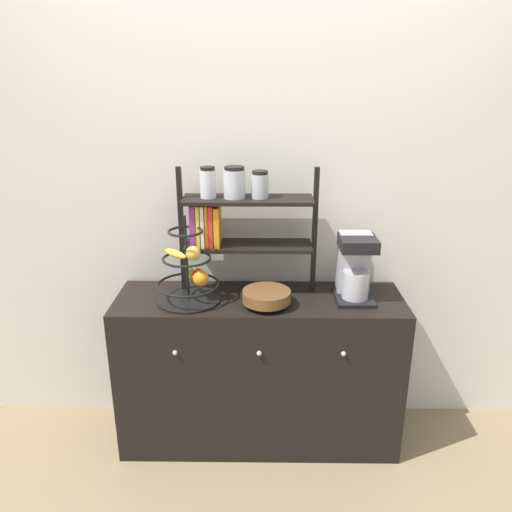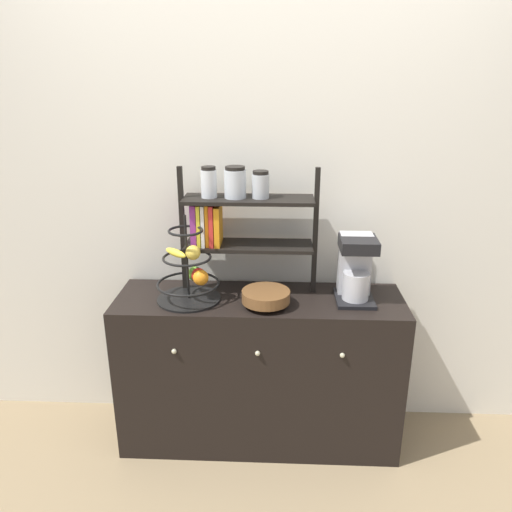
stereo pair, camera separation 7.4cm
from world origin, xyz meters
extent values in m
plane|color=#847051|center=(0.00, 0.00, 0.00)|extent=(12.00, 12.00, 0.00)
cube|color=silver|center=(0.00, 0.47, 1.30)|extent=(7.00, 0.05, 2.60)
cube|color=black|center=(0.00, 0.21, 0.41)|extent=(1.42, 0.43, 0.82)
sphere|color=#B2AD8C|center=(-0.39, -0.01, 0.64)|extent=(0.02, 0.02, 0.02)
sphere|color=#B2AD8C|center=(0.00, -0.01, 0.64)|extent=(0.02, 0.02, 0.02)
sphere|color=#B2AD8C|center=(0.39, -0.01, 0.64)|extent=(0.02, 0.02, 0.02)
cube|color=black|center=(0.46, 0.21, 0.83)|extent=(0.18, 0.23, 0.02)
cube|color=#B7B7BC|center=(0.46, 0.27, 0.99)|extent=(0.15, 0.09, 0.30)
cylinder|color=#B7B7BC|center=(0.46, 0.19, 0.91)|extent=(0.13, 0.13, 0.14)
cube|color=black|center=(0.46, 0.20, 1.11)|extent=(0.17, 0.18, 0.06)
cylinder|color=black|center=(-0.35, 0.18, 0.83)|extent=(0.31, 0.31, 0.01)
cylinder|color=black|center=(-0.35, 0.18, 1.04)|extent=(0.01, 0.01, 0.42)
torus|color=black|center=(-0.35, 0.18, 0.91)|extent=(0.31, 0.31, 0.01)
torus|color=black|center=(-0.35, 0.18, 1.04)|extent=(0.23, 0.23, 0.01)
torus|color=black|center=(-0.35, 0.18, 1.17)|extent=(0.17, 0.17, 0.01)
sphere|color=red|center=(-0.30, 0.20, 0.94)|extent=(0.07, 0.07, 0.07)
sphere|color=#6BAD33|center=(-0.32, 0.22, 0.94)|extent=(0.07, 0.07, 0.07)
sphere|color=orange|center=(-0.28, 0.17, 0.94)|extent=(0.08, 0.08, 0.08)
ellipsoid|color=yellow|center=(-0.40, 0.19, 1.06)|extent=(0.13, 0.13, 0.04)
sphere|color=gold|center=(-0.31, 0.16, 1.08)|extent=(0.07, 0.07, 0.07)
cylinder|color=brown|center=(0.03, 0.13, 0.83)|extent=(0.13, 0.13, 0.02)
cylinder|color=brown|center=(0.03, 0.13, 0.87)|extent=(0.23, 0.23, 0.05)
cube|color=black|center=(-0.39, 0.31, 1.14)|extent=(0.02, 0.02, 0.63)
cube|color=black|center=(0.27, 0.31, 1.14)|extent=(0.02, 0.02, 0.63)
cube|color=black|center=(-0.06, 0.31, 1.06)|extent=(0.63, 0.20, 0.02)
cube|color=black|center=(-0.06, 0.31, 1.30)|extent=(0.63, 0.20, 0.02)
cube|color=#8C338C|center=(-0.32, 0.31, 1.17)|extent=(0.03, 0.14, 0.21)
cube|color=yellow|center=(-0.30, 0.31, 1.17)|extent=(0.02, 0.15, 0.21)
cube|color=white|center=(-0.27, 0.31, 1.17)|extent=(0.02, 0.16, 0.21)
cube|color=orange|center=(-0.26, 0.31, 1.17)|extent=(0.02, 0.14, 0.21)
cube|color=red|center=(-0.23, 0.31, 1.17)|extent=(0.02, 0.16, 0.21)
cube|color=orange|center=(-0.21, 0.31, 1.17)|extent=(0.03, 0.16, 0.20)
cylinder|color=silver|center=(-0.25, 0.31, 1.37)|extent=(0.08, 0.08, 0.13)
cylinder|color=black|center=(-0.25, 0.31, 1.45)|extent=(0.07, 0.07, 0.02)
cylinder|color=silver|center=(-0.12, 0.31, 1.37)|extent=(0.11, 0.11, 0.13)
cylinder|color=black|center=(-0.12, 0.31, 1.45)|extent=(0.09, 0.09, 0.02)
cylinder|color=#ADB2B7|center=(0.00, 0.31, 1.36)|extent=(0.08, 0.08, 0.11)
cylinder|color=black|center=(0.00, 0.31, 1.43)|extent=(0.08, 0.08, 0.02)
camera|label=1|loc=(0.01, -2.03, 1.85)|focal=35.00mm
camera|label=2|loc=(0.08, -2.03, 1.85)|focal=35.00mm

